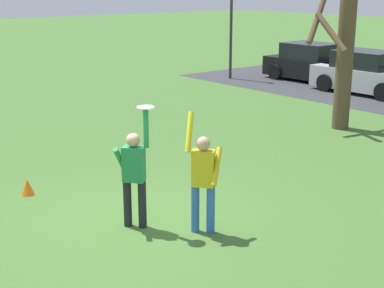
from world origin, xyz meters
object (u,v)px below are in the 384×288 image
at_px(person_defender, 203,176).
at_px(lamppost_by_lot, 231,18).
at_px(frisbee_disc, 146,107).
at_px(parked_car_silver, 367,74).
at_px(field_cone_orange, 27,187).
at_px(parked_car_black, 312,64).
at_px(bare_tree_tall, 344,39).
at_px(person_catcher, 134,172).

relative_size(person_defender, lamppost_by_lot, 0.48).
xyz_separation_m(frisbee_disc, parked_car_silver, (-4.99, 13.59, -1.37)).
bearing_deg(field_cone_orange, lamppost_by_lot, 121.84).
relative_size(parked_car_black, parked_car_silver, 1.00).
height_order(person_defender, lamppost_by_lot, lamppost_by_lot).
xyz_separation_m(frisbee_disc, lamppost_by_lot, (-10.81, 11.97, 0.49)).
distance_m(parked_car_silver, lamppost_by_lot, 6.32).
bearing_deg(frisbee_disc, parked_car_black, 119.83).
bearing_deg(bare_tree_tall, person_catcher, -76.02).
bearing_deg(field_cone_orange, parked_car_silver, 98.60).
bearing_deg(person_defender, bare_tree_tall, -108.33).
distance_m(person_defender, parked_car_silver, 14.19).
bearing_deg(bare_tree_tall, person_defender, -68.63).
relative_size(bare_tree_tall, field_cone_orange, 16.22).
xyz_separation_m(person_defender, lamppost_by_lot, (-11.54, 11.37, 1.60)).
bearing_deg(parked_car_black, bare_tree_tall, -45.89).
height_order(frisbee_disc, bare_tree_tall, bare_tree_tall).
bearing_deg(bare_tree_tall, lamppost_by_lot, 156.51).
relative_size(person_catcher, bare_tree_tall, 0.40).
xyz_separation_m(lamppost_by_lot, field_cone_orange, (8.01, -12.90, -2.43)).
bearing_deg(parked_car_black, frisbee_disc, -60.70).
height_order(parked_car_black, parked_car_silver, same).
bearing_deg(person_catcher, bare_tree_tall, 64.28).
xyz_separation_m(parked_car_silver, bare_tree_tall, (2.72, -5.32, 1.81)).
xyz_separation_m(person_catcher, lamppost_by_lot, (-10.63, 12.12, 1.60)).
bearing_deg(parked_car_black, person_defender, -57.41).
height_order(parked_car_silver, field_cone_orange, parked_car_silver).
relative_size(person_catcher, person_defender, 1.02).
bearing_deg(parked_car_silver, field_cone_orange, -81.93).
height_order(frisbee_disc, parked_car_silver, frisbee_disc).
height_order(person_catcher, parked_car_black, person_catcher).
height_order(lamppost_by_lot, field_cone_orange, lamppost_by_lot).
distance_m(person_defender, bare_tree_tall, 8.37).
distance_m(person_defender, parked_car_black, 16.27).
relative_size(frisbee_disc, parked_car_black, 0.07).
bearing_deg(parked_car_black, parked_car_silver, -12.07).
xyz_separation_m(frisbee_disc, parked_car_black, (-8.16, 14.23, -1.37)).
bearing_deg(field_cone_orange, bare_tree_tall, 86.71).
height_order(parked_car_black, lamppost_by_lot, lamppost_by_lot).
bearing_deg(bare_tree_tall, parked_car_silver, 117.10).
bearing_deg(person_catcher, person_defender, 0.00).
distance_m(parked_car_silver, field_cone_orange, 14.69).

